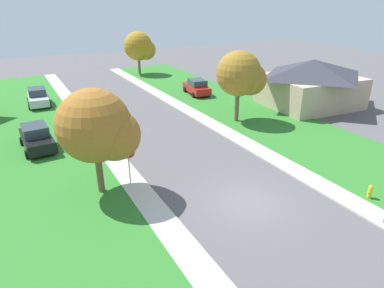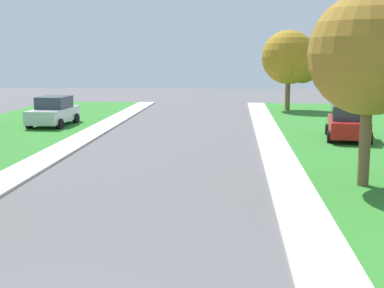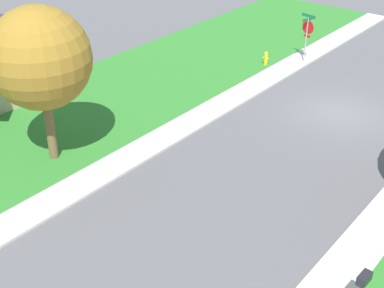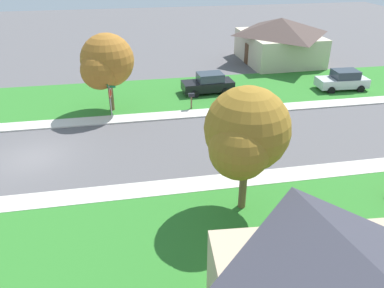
# 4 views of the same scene
# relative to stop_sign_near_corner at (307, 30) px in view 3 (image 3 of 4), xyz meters

# --- Properties ---
(ground_plane) EXTENTS (120.00, 120.00, 0.00)m
(ground_plane) POSITION_rel_stop_sign_near_corner_xyz_m (-4.37, 4.67, -1.88)
(ground_plane) COLOR #565456
(sidewalk_east) EXTENTS (1.40, 56.00, 0.10)m
(sidewalk_east) POSITION_rel_stop_sign_near_corner_xyz_m (0.33, 16.67, -1.83)
(sidewalk_east) COLOR beige
(sidewalk_east) RESTS_ON ground
(stop_sign_near_corner) EXTENTS (0.91, 0.91, 2.77)m
(stop_sign_near_corner) POSITION_rel_stop_sign_near_corner_xyz_m (0.00, 0.00, 0.00)
(stop_sign_near_corner) COLOR #9E9EA3
(stop_sign_near_corner) RESTS_ON ground
(tree_across_left) EXTENTS (4.07, 3.79, 6.11)m
(tree_across_left) POSITION_rel_stop_sign_near_corner_xyz_m (2.83, 15.35, 2.20)
(tree_across_left) COLOR brown
(tree_across_left) RESTS_ON ground
(fire_hydrant) EXTENTS (0.38, 0.22, 0.83)m
(fire_hydrant) POSITION_rel_stop_sign_near_corner_xyz_m (1.43, 1.79, -1.44)
(fire_hydrant) COLOR gold
(fire_hydrant) RESTS_ON ground
(mailbox) EXTENTS (0.26, 0.49, 1.31)m
(mailbox) POSITION_rel_stop_sign_near_corner_xyz_m (-10.03, 15.37, -0.87)
(mailbox) COLOR brown
(mailbox) RESTS_ON ground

